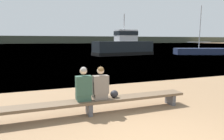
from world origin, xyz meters
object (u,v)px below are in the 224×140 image
(person_right, at_px, (100,86))
(shopping_bag, at_px, (114,94))
(moored_sailboat, at_px, (201,51))
(bench_main, at_px, (89,103))
(person_left, at_px, (84,87))
(tugboat_red, at_px, (124,47))

(person_right, bearing_deg, shopping_bag, -0.32)
(shopping_bag, relative_size, moored_sailboat, 0.03)
(moored_sailboat, bearing_deg, shopping_bag, 152.44)
(bench_main, bearing_deg, person_right, 1.75)
(person_left, xyz_separation_m, tugboat_red, (10.24, 21.00, 0.33))
(bench_main, height_order, person_left, person_left)
(person_right, xyz_separation_m, shopping_bag, (0.42, -0.00, -0.28))
(bench_main, distance_m, tugboat_red, 23.32)
(person_left, xyz_separation_m, person_right, (0.49, 0.00, -0.01))
(tugboat_red, bearing_deg, moored_sailboat, -112.29)
(moored_sailboat, bearing_deg, person_left, 151.21)
(person_left, distance_m, shopping_bag, 0.95)
(shopping_bag, distance_m, tugboat_red, 22.99)
(person_left, bearing_deg, shopping_bag, -0.12)
(person_left, distance_m, person_right, 0.49)
(person_right, xyz_separation_m, tugboat_red, (9.75, 21.00, 0.34))
(bench_main, bearing_deg, moored_sailboat, 40.21)
(person_right, relative_size, tugboat_red, 0.10)
(bench_main, distance_m, moored_sailboat, 27.93)
(shopping_bag, bearing_deg, moored_sailboat, 41.23)
(person_left, height_order, tugboat_red, tugboat_red)
(tugboat_red, relative_size, moored_sailboat, 1.14)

